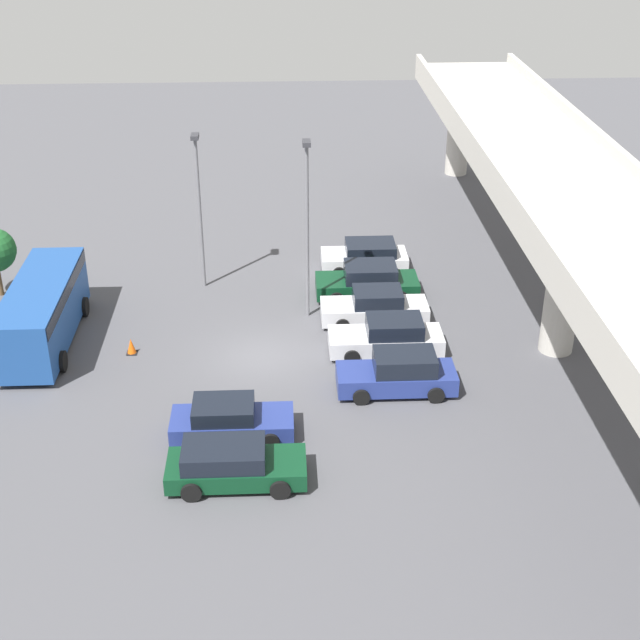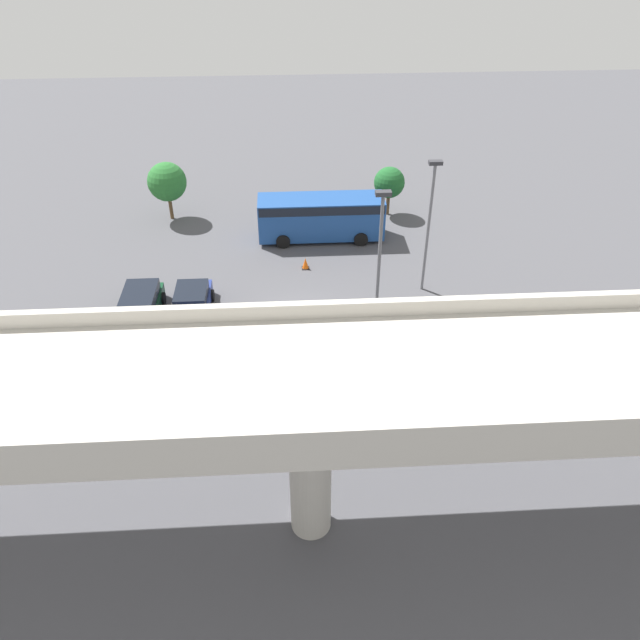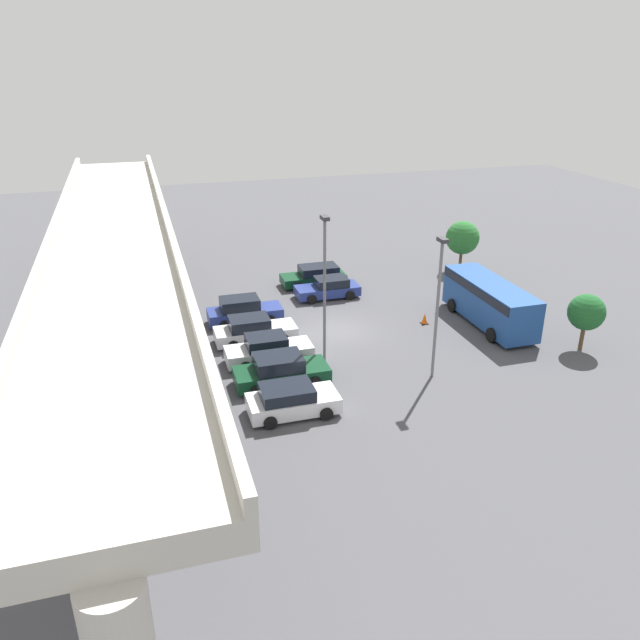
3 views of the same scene
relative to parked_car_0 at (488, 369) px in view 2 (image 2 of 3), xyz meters
The scene contains 15 objects.
ground_plane 10.06m from the parked_car_0, 31.24° to the right, with size 101.34×101.34×0.00m, color #4C4C51.
highway_overpass 12.67m from the parked_car_0, 40.84° to the left, with size 48.73×6.06×7.80m.
parked_car_0 is the anchor object (origin of this frame).
parked_car_1 2.99m from the parked_car_0, ahead, with size 2.26×4.90×1.64m.
parked_car_2 5.67m from the parked_car_0, ahead, with size 2.06×4.83×1.59m.
parked_car_3 8.48m from the parked_car_0, ahead, with size 2.11×4.84×1.60m.
parked_car_4 11.54m from the parked_car_0, ahead, with size 2.05×4.70×1.69m.
parked_car_5 15.63m from the parked_car_0, 23.82° to the right, with size 2.08×4.48×1.43m.
parked_car_6 18.07m from the parked_car_0, 19.78° to the right, with size 2.16×4.73×1.47m.
shuttle_bus 16.20m from the parked_car_0, 64.86° to the right, with size 7.99×2.67×2.78m.
lamp_post_near_aisle 7.11m from the parked_car_0, 32.72° to the right, with size 0.70×0.35×8.28m.
lamp_post_mid_lot 9.08m from the parked_car_0, 79.68° to the right, with size 0.70×0.35×7.64m.
tree_front_left 18.08m from the parked_car_0, 83.57° to the right, with size 2.10×2.10×3.39m.
tree_front_centre 24.90m from the parked_car_0, 46.87° to the right, with size 2.60×2.60×3.97m.
traffic_cone 13.47m from the parked_car_0, 53.31° to the right, with size 0.44×0.44×0.70m.
Camera 2 is at (0.52, 26.84, 19.30)m, focal length 35.00 mm.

